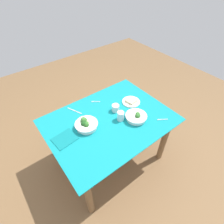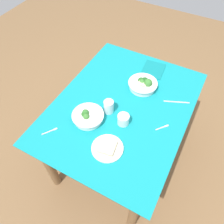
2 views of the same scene
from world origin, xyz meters
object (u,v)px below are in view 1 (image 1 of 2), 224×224
(water_glass_center, at_px, (116,108))
(fork_by_near_bowl, at_px, (95,102))
(broccoli_bowl_far, at_px, (86,125))
(napkin_folded_upper, at_px, (65,139))
(water_glass_side, at_px, (121,116))
(broccoli_bowl_near, at_px, (136,117))
(fork_by_far_bowl, at_px, (162,119))
(bread_side_plate, at_px, (131,101))
(table_knife_left, at_px, (74,111))

(water_glass_center, distance_m, fork_by_near_bowl, 0.28)
(broccoli_bowl_far, bearing_deg, napkin_folded_upper, -178.91)
(water_glass_center, bearing_deg, water_glass_side, -107.78)
(broccoli_bowl_near, height_order, fork_by_near_bowl, broccoli_bowl_near)
(fork_by_far_bowl, distance_m, napkin_folded_upper, 0.99)
(napkin_folded_upper, bearing_deg, broccoli_bowl_near, -16.73)
(bread_side_plate, distance_m, fork_by_near_bowl, 0.41)
(broccoli_bowl_far, xyz_separation_m, fork_by_far_bowl, (0.68, -0.39, -0.03))
(fork_by_far_bowl, relative_size, fork_by_near_bowl, 1.13)
(water_glass_center, bearing_deg, table_knife_left, 143.10)
(bread_side_plate, distance_m, table_knife_left, 0.65)
(broccoli_bowl_far, height_order, bread_side_plate, broccoli_bowl_far)
(water_glass_center, xyz_separation_m, napkin_folded_upper, (-0.62, -0.02, -0.04))
(water_glass_center, distance_m, water_glass_side, 0.15)
(broccoli_bowl_far, xyz_separation_m, water_glass_center, (0.38, 0.01, 0.00))
(bread_side_plate, bearing_deg, water_glass_side, -153.02)
(fork_by_far_bowl, height_order, table_knife_left, same)
(bread_side_plate, bearing_deg, fork_by_far_bowl, -80.91)
(broccoli_bowl_near, distance_m, fork_by_near_bowl, 0.52)
(fork_by_far_bowl, height_order, fork_by_near_bowl, same)
(broccoli_bowl_far, height_order, fork_by_near_bowl, broccoli_bowl_far)
(broccoli_bowl_far, distance_m, napkin_folded_upper, 0.24)
(bread_side_plate, xyz_separation_m, fork_by_far_bowl, (0.06, -0.41, -0.01))
(water_glass_center, relative_size, table_knife_left, 0.43)
(fork_by_far_bowl, bearing_deg, bread_side_plate, -46.61)
(broccoli_bowl_near, relative_size, water_glass_side, 2.18)
(broccoli_bowl_far, relative_size, napkin_folded_upper, 1.10)
(broccoli_bowl_near, distance_m, bread_side_plate, 0.27)
(broccoli_bowl_near, xyz_separation_m, water_glass_center, (-0.09, 0.23, 0.01))
(water_glass_center, bearing_deg, fork_by_far_bowl, -53.74)
(broccoli_bowl_far, height_order, fork_by_far_bowl, broccoli_bowl_far)
(broccoli_bowl_near, height_order, bread_side_plate, broccoli_bowl_near)
(broccoli_bowl_near, relative_size, water_glass_center, 2.71)
(table_knife_left, bearing_deg, fork_by_far_bowl, -158.55)
(broccoli_bowl_far, relative_size, bread_side_plate, 1.10)
(fork_by_far_bowl, bearing_deg, water_glass_center, -19.44)
(fork_by_near_bowl, bearing_deg, fork_by_far_bowl, 159.57)
(water_glass_center, relative_size, fork_by_near_bowl, 0.97)
(fork_by_near_bowl, height_order, table_knife_left, same)
(broccoli_bowl_near, bearing_deg, fork_by_far_bowl, -39.62)
(broccoli_bowl_far, height_order, water_glass_side, water_glass_side)
(fork_by_near_bowl, distance_m, napkin_folded_upper, 0.59)
(napkin_folded_upper, bearing_deg, table_knife_left, 48.15)
(fork_by_far_bowl, distance_m, fork_by_near_bowl, 0.77)
(table_knife_left, bearing_deg, fork_by_near_bowl, -115.22)
(broccoli_bowl_far, distance_m, bread_side_plate, 0.61)
(broccoli_bowl_far, bearing_deg, water_glass_center, 2.23)
(water_glass_side, xyz_separation_m, napkin_folded_upper, (-0.57, 0.12, -0.05))
(table_knife_left, bearing_deg, napkin_folded_upper, 115.38)
(table_knife_left, bearing_deg, bread_side_plate, -137.16)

